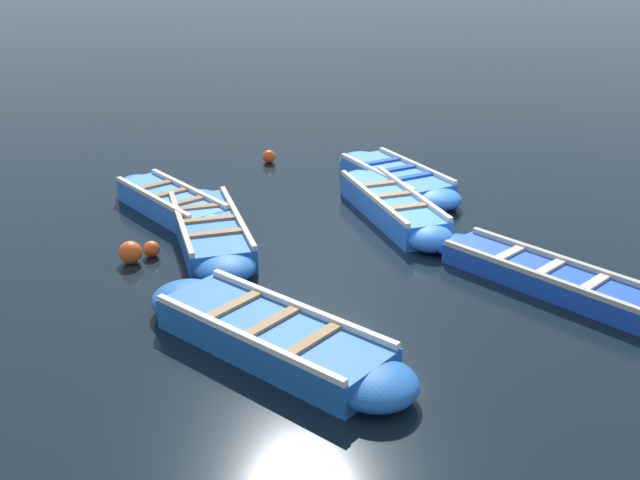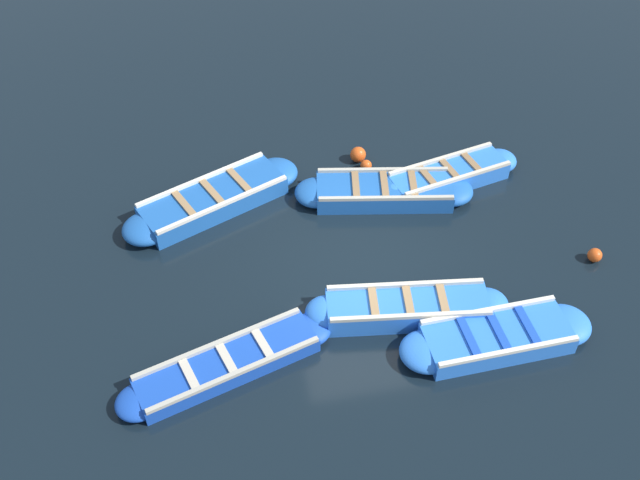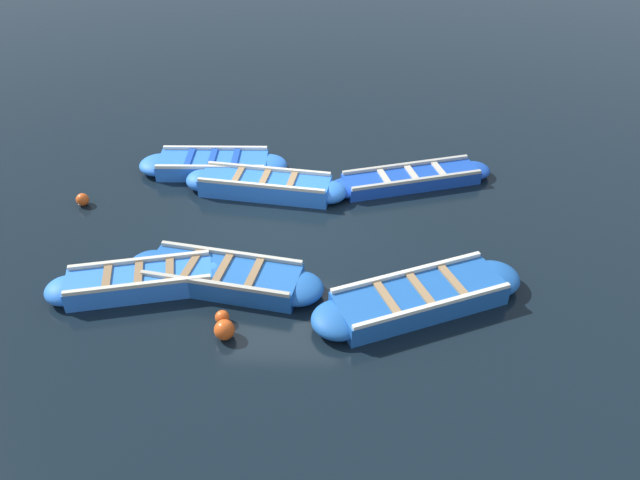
{
  "view_description": "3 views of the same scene",
  "coord_description": "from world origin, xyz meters",
  "px_view_note": "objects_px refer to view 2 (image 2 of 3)",
  "views": [
    {
      "loc": [
        -9.62,
        4.92,
        4.63
      ],
      "look_at": [
        -0.91,
        0.64,
        0.49
      ],
      "focal_mm": 42.0,
      "sensor_mm": 36.0,
      "label": 1
    },
    {
      "loc": [
        -2.61,
        -9.34,
        10.23
      ],
      "look_at": [
        -0.78,
        0.29,
        0.47
      ],
      "focal_mm": 42.0,
      "sensor_mm": 36.0,
      "label": 2
    },
    {
      "loc": [
        -1.36,
        10.13,
        7.32
      ],
      "look_at": [
        -0.86,
        0.86,
        0.45
      ],
      "focal_mm": 35.0,
      "sensor_mm": 36.0,
      "label": 3
    }
  ],
  "objects_px": {
    "boat_broadside": "(384,192)",
    "boat_bow_out": "(497,338)",
    "boat_drifting": "(213,200)",
    "buoy_yellow_far": "(358,155)",
    "boat_far_corner": "(227,364)",
    "boat_stern_in": "(449,176)",
    "buoy_white_drifting": "(595,255)",
    "buoy_orange_near": "(366,165)",
    "boat_inner_gap": "(407,308)"
  },
  "relations": [
    {
      "from": "boat_far_corner",
      "to": "boat_inner_gap",
      "type": "bearing_deg",
      "value": 9.91
    },
    {
      "from": "boat_stern_in",
      "to": "buoy_yellow_far",
      "type": "relative_size",
      "value": 9.75
    },
    {
      "from": "buoy_yellow_far",
      "to": "buoy_white_drifting",
      "type": "relative_size",
      "value": 1.26
    },
    {
      "from": "boat_drifting",
      "to": "buoy_orange_near",
      "type": "height_order",
      "value": "boat_drifting"
    },
    {
      "from": "boat_broadside",
      "to": "boat_bow_out",
      "type": "relative_size",
      "value": 1.09
    },
    {
      "from": "boat_bow_out",
      "to": "boat_drifting",
      "type": "bearing_deg",
      "value": 135.16
    },
    {
      "from": "buoy_yellow_far",
      "to": "boat_bow_out",
      "type": "bearing_deg",
      "value": -77.23
    },
    {
      "from": "boat_far_corner",
      "to": "buoy_yellow_far",
      "type": "relative_size",
      "value": 11.2
    },
    {
      "from": "boat_inner_gap",
      "to": "boat_bow_out",
      "type": "bearing_deg",
      "value": -33.96
    },
    {
      "from": "boat_bow_out",
      "to": "buoy_white_drifting",
      "type": "distance_m",
      "value": 2.95
    },
    {
      "from": "boat_drifting",
      "to": "buoy_orange_near",
      "type": "relative_size",
      "value": 16.07
    },
    {
      "from": "boat_drifting",
      "to": "buoy_white_drifting",
      "type": "height_order",
      "value": "boat_drifting"
    },
    {
      "from": "buoy_white_drifting",
      "to": "boat_far_corner",
      "type": "bearing_deg",
      "value": -170.21
    },
    {
      "from": "boat_far_corner",
      "to": "boat_stern_in",
      "type": "height_order",
      "value": "boat_stern_in"
    },
    {
      "from": "boat_broadside",
      "to": "boat_stern_in",
      "type": "relative_size",
      "value": 1.12
    },
    {
      "from": "boat_bow_out",
      "to": "buoy_white_drifting",
      "type": "height_order",
      "value": "boat_bow_out"
    },
    {
      "from": "boat_bow_out",
      "to": "boat_broadside",
      "type": "bearing_deg",
      "value": 103.45
    },
    {
      "from": "boat_drifting",
      "to": "buoy_white_drifting",
      "type": "relative_size",
      "value": 14.53
    },
    {
      "from": "boat_far_corner",
      "to": "buoy_orange_near",
      "type": "relative_size",
      "value": 15.63
    },
    {
      "from": "boat_bow_out",
      "to": "boat_inner_gap",
      "type": "bearing_deg",
      "value": 146.04
    },
    {
      "from": "boat_stern_in",
      "to": "buoy_white_drifting",
      "type": "height_order",
      "value": "boat_stern_in"
    },
    {
      "from": "boat_broadside",
      "to": "boat_bow_out",
      "type": "distance_m",
      "value": 4.09
    },
    {
      "from": "buoy_orange_near",
      "to": "boat_inner_gap",
      "type": "bearing_deg",
      "value": -93.09
    },
    {
      "from": "boat_bow_out",
      "to": "buoy_white_drifting",
      "type": "xyz_separation_m",
      "value": [
        2.51,
        1.54,
        -0.04
      ]
    },
    {
      "from": "boat_broadside",
      "to": "buoy_yellow_far",
      "type": "height_order",
      "value": "boat_broadside"
    },
    {
      "from": "buoy_orange_near",
      "to": "buoy_white_drifting",
      "type": "height_order",
      "value": "buoy_white_drifting"
    },
    {
      "from": "boat_inner_gap",
      "to": "boat_bow_out",
      "type": "height_order",
      "value": "boat_inner_gap"
    },
    {
      "from": "boat_drifting",
      "to": "boat_far_corner",
      "type": "bearing_deg",
      "value": -91.74
    },
    {
      "from": "boat_far_corner",
      "to": "boat_stern_in",
      "type": "relative_size",
      "value": 1.15
    },
    {
      "from": "boat_broadside",
      "to": "boat_far_corner",
      "type": "bearing_deg",
      "value": -134.3
    },
    {
      "from": "boat_drifting",
      "to": "buoy_yellow_far",
      "type": "xyz_separation_m",
      "value": [
        3.2,
        0.91,
        -0.03
      ]
    },
    {
      "from": "boat_drifting",
      "to": "boat_bow_out",
      "type": "distance_m",
      "value": 6.19
    },
    {
      "from": "boat_inner_gap",
      "to": "boat_bow_out",
      "type": "distance_m",
      "value": 1.58
    },
    {
      "from": "boat_stern_in",
      "to": "buoy_yellow_far",
      "type": "xyz_separation_m",
      "value": [
        -1.69,
        1.09,
        -0.02
      ]
    },
    {
      "from": "boat_drifting",
      "to": "boat_bow_out",
      "type": "bearing_deg",
      "value": -44.84
    },
    {
      "from": "buoy_orange_near",
      "to": "boat_drifting",
      "type": "bearing_deg",
      "value": -170.15
    },
    {
      "from": "boat_drifting",
      "to": "buoy_yellow_far",
      "type": "bearing_deg",
      "value": 15.87
    },
    {
      "from": "boat_far_corner",
      "to": "boat_drifting",
      "type": "bearing_deg",
      "value": 88.26
    },
    {
      "from": "boat_far_corner",
      "to": "boat_bow_out",
      "type": "xyz_separation_m",
      "value": [
        4.51,
        -0.33,
        0.03
      ]
    },
    {
      "from": "boat_far_corner",
      "to": "boat_inner_gap",
      "type": "distance_m",
      "value": 3.25
    },
    {
      "from": "boat_drifting",
      "to": "buoy_yellow_far",
      "type": "height_order",
      "value": "boat_drifting"
    },
    {
      "from": "boat_far_corner",
      "to": "buoy_yellow_far",
      "type": "bearing_deg",
      "value": 56.17
    },
    {
      "from": "boat_far_corner",
      "to": "boat_broadside",
      "type": "bearing_deg",
      "value": 45.7
    },
    {
      "from": "buoy_orange_near",
      "to": "boat_far_corner",
      "type": "bearing_deg",
      "value": -126.54
    },
    {
      "from": "boat_bow_out",
      "to": "buoy_white_drifting",
      "type": "bearing_deg",
      "value": 31.46
    },
    {
      "from": "boat_broadside",
      "to": "boat_stern_in",
      "type": "xyz_separation_m",
      "value": [
        1.44,
        0.21,
        0.01
      ]
    },
    {
      "from": "boat_drifting",
      "to": "buoy_white_drifting",
      "type": "xyz_separation_m",
      "value": [
        6.91,
        -2.83,
        -0.06
      ]
    },
    {
      "from": "boat_far_corner",
      "to": "boat_broadside",
      "type": "distance_m",
      "value": 5.1
    },
    {
      "from": "boat_broadside",
      "to": "boat_stern_in",
      "type": "bearing_deg",
      "value": 8.36
    },
    {
      "from": "boat_broadside",
      "to": "boat_stern_in",
      "type": "height_order",
      "value": "boat_stern_in"
    }
  ]
}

